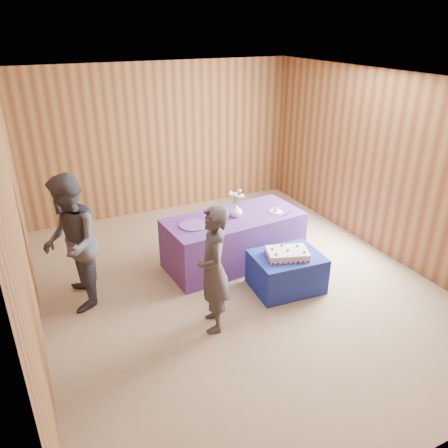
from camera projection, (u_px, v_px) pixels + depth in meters
ground at (236, 284)px, 6.03m from camera, size 6.00×6.00×0.00m
room_shell at (238, 158)px, 5.27m from camera, size 5.04×6.04×2.72m
cake_table at (286, 272)px, 5.86m from camera, size 0.95×0.76×0.50m
serving_table at (234, 240)px, 6.43m from camera, size 2.06×1.05×0.75m
sheet_cake at (287, 254)px, 5.69m from camera, size 0.64×0.53×0.13m
vase at (236, 210)px, 6.24m from camera, size 0.21×0.21×0.19m
flower_spray at (236, 195)px, 6.14m from camera, size 0.22×0.23×0.17m
platter at (194, 225)px, 5.99m from camera, size 0.46×0.46×0.02m
plate at (276, 212)px, 6.42m from camera, size 0.27×0.27×0.01m
cake_slice at (276, 209)px, 6.41m from camera, size 0.08×0.08×0.08m
knife at (287, 214)px, 6.36m from camera, size 0.25×0.12×0.00m
guest_left at (214, 270)px, 4.90m from camera, size 0.51×0.64×1.53m
guest_right at (71, 244)px, 5.26m from camera, size 0.72×0.89×1.73m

